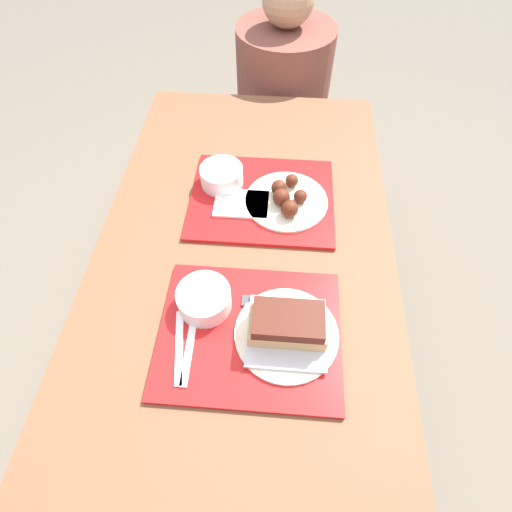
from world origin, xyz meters
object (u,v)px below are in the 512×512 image
(bowl_coleslaw_near, at_px, (204,298))
(person_seated_across, at_px, (283,81))
(tray_far, at_px, (262,199))
(brisket_sandwich_plate, at_px, (287,328))
(bowl_coleslaw_far, at_px, (222,175))
(tray_near, at_px, (250,333))
(wings_plate_far, at_px, (287,198))

(bowl_coleslaw_near, distance_m, person_seated_across, 1.11)
(tray_far, xyz_separation_m, brisket_sandwich_plate, (0.08, -0.41, 0.04))
(bowl_coleslaw_near, relative_size, person_seated_across, 0.19)
(person_seated_across, bearing_deg, tray_far, -92.93)
(tray_far, height_order, person_seated_across, person_seated_across)
(bowl_coleslaw_far, bearing_deg, brisket_sandwich_plate, -66.62)
(tray_near, relative_size, bowl_coleslaw_far, 3.27)
(bowl_coleslaw_far, bearing_deg, wings_plate_far, -19.06)
(wings_plate_far, bearing_deg, tray_near, -99.66)
(bowl_coleslaw_far, height_order, person_seated_across, person_seated_across)
(wings_plate_far, xyz_separation_m, person_seated_across, (-0.03, 0.75, -0.10))
(bowl_coleslaw_near, xyz_separation_m, person_seated_across, (0.14, 1.09, -0.11))
(bowl_coleslaw_near, bearing_deg, brisket_sandwich_plate, -17.64)
(brisket_sandwich_plate, distance_m, person_seated_across, 1.16)
(bowl_coleslaw_far, bearing_deg, tray_near, -75.50)
(brisket_sandwich_plate, bearing_deg, bowl_coleslaw_far, 113.38)
(bowl_coleslaw_near, bearing_deg, tray_near, -28.91)
(tray_near, distance_m, brisket_sandwich_plate, 0.09)
(person_seated_across, bearing_deg, wings_plate_far, -87.67)
(brisket_sandwich_plate, height_order, person_seated_across, person_seated_across)
(bowl_coleslaw_near, bearing_deg, tray_far, 73.28)
(tray_near, relative_size, person_seated_across, 0.61)
(tray_near, bearing_deg, person_seated_across, 88.17)
(tray_near, height_order, brisket_sandwich_plate, brisket_sandwich_plate)
(tray_far, bearing_deg, bowl_coleslaw_near, -106.72)
(brisket_sandwich_plate, height_order, wings_plate_far, brisket_sandwich_plate)
(person_seated_across, bearing_deg, bowl_coleslaw_near, -97.51)
(wings_plate_far, bearing_deg, bowl_coleslaw_near, -117.38)
(tray_far, distance_m, person_seated_across, 0.74)
(tray_near, distance_m, bowl_coleslaw_near, 0.13)
(tray_near, bearing_deg, bowl_coleslaw_far, 104.50)
(brisket_sandwich_plate, relative_size, wings_plate_far, 0.99)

